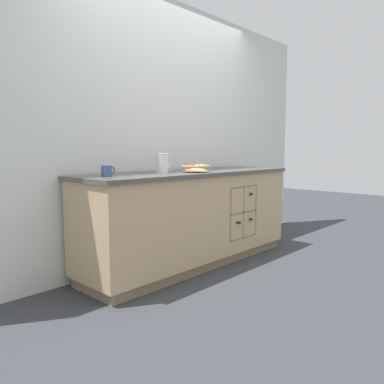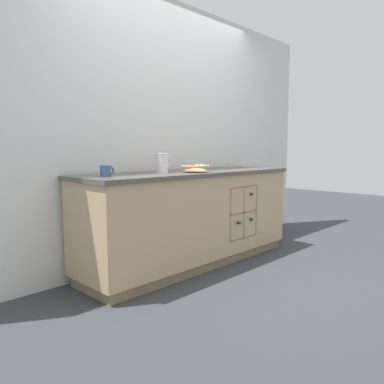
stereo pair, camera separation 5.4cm
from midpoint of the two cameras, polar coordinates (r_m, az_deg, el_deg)
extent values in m
plane|color=#383A3F|center=(3.67, -0.43, -10.82)|extent=(14.00, 14.00, 0.00)
cube|color=silver|center=(3.78, -4.64, 9.22)|extent=(4.69, 0.06, 2.55)
cube|color=#8B7354|center=(3.66, -0.43, -10.15)|extent=(2.23, 0.55, 0.09)
cube|color=tan|center=(3.56, -0.43, -3.55)|extent=(2.29, 0.61, 0.77)
cube|color=#514C47|center=(3.51, -0.44, 2.89)|extent=(2.33, 0.65, 0.03)
cube|color=#8B7354|center=(3.74, 6.23, -2.94)|extent=(0.42, 0.01, 0.51)
cube|color=#8B7354|center=(3.54, 4.84, -3.46)|extent=(0.02, 0.10, 0.51)
cube|color=#8B7354|center=(3.88, 8.72, -2.63)|extent=(0.02, 0.10, 0.51)
cube|color=#8B7354|center=(3.76, 6.82, -6.82)|extent=(0.42, 0.10, 0.02)
cube|color=#8B7354|center=(3.71, 6.87, -3.03)|extent=(0.42, 0.10, 0.02)
cube|color=#8B7354|center=(3.68, 6.92, 0.85)|extent=(0.42, 0.10, 0.02)
cube|color=#8B7354|center=(3.71, 6.87, -3.03)|extent=(0.02, 0.10, 0.51)
cylinder|color=#19381E|center=(3.71, 4.57, -4.34)|extent=(0.07, 0.21, 0.07)
cylinder|color=#19381E|center=(3.62, 6.39, -4.63)|extent=(0.03, 0.09, 0.03)
cylinder|color=#19381E|center=(3.88, 6.33, -3.83)|extent=(0.07, 0.21, 0.07)
cylinder|color=#19381E|center=(3.79, 8.16, -4.09)|extent=(0.03, 0.09, 0.03)
cylinder|color=#19381E|center=(3.84, 6.39, -0.10)|extent=(0.08, 0.21, 0.08)
cylinder|color=#19381E|center=(3.76, 8.19, -0.28)|extent=(0.03, 0.09, 0.03)
cylinder|color=tan|center=(3.39, 0.09, 3.14)|extent=(0.12, 0.12, 0.01)
cone|color=tan|center=(3.39, 0.09, 3.66)|extent=(0.24, 0.24, 0.05)
torus|color=tan|center=(3.39, 0.09, 3.95)|extent=(0.26, 0.26, 0.02)
sphere|color=#7FA838|center=(3.37, 0.41, 3.73)|extent=(0.07, 0.07, 0.07)
sphere|color=red|center=(3.44, -0.34, 3.78)|extent=(0.07, 0.07, 0.07)
sphere|color=red|center=(3.38, -0.67, 3.75)|extent=(0.07, 0.07, 0.07)
sphere|color=#7FA838|center=(3.41, 1.12, 3.76)|extent=(0.07, 0.07, 0.07)
cylinder|color=white|center=(3.27, -5.07, 4.39)|extent=(0.11, 0.11, 0.17)
torus|color=white|center=(3.27, -5.09, 5.81)|extent=(0.11, 0.11, 0.01)
torus|color=white|center=(3.31, -4.34, 4.57)|extent=(0.11, 0.01, 0.11)
cylinder|color=#385684|center=(2.89, -13.40, 3.12)|extent=(0.08, 0.08, 0.08)
torus|color=#385684|center=(2.92, -12.71, 3.20)|extent=(0.07, 0.01, 0.07)
camera|label=1|loc=(0.03, -90.44, -0.05)|focal=35.00mm
camera|label=2|loc=(0.03, 89.56, 0.05)|focal=35.00mm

